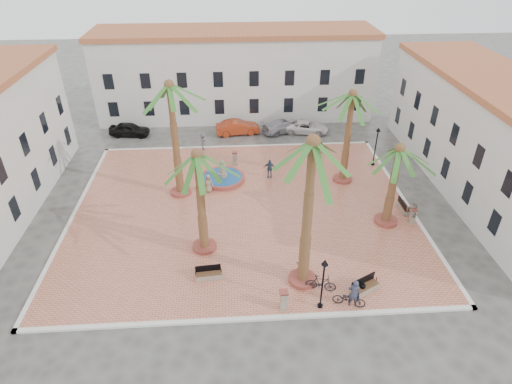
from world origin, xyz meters
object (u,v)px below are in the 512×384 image
bench_s (209,275)px  cyclist_a (354,293)px  fountain (223,177)px  cyclist_b (303,263)px  litter_bin (362,289)px  pedestrian_north (203,141)px  bollard_n (235,158)px  lamppost_e (377,140)px  car_black (129,129)px  lamppost_s (323,276)px  pedestrian_fountain_b (269,168)px  palm_sw (198,167)px  palm_s (312,159)px  bollard_se (284,300)px  car_white (307,127)px  car_red (238,127)px  bench_ne (322,148)px  pedestrian_east (413,213)px  bollard_e (413,216)px  car_silver (284,126)px  bench_e (404,207)px  palm_nw (170,98)px  bicycle_b (321,283)px  palm_e (398,159)px  bench_se (364,288)px  palm_ne (352,104)px  pedestrian_fountain_a (208,183)px  bicycle_a (349,299)px

bench_s → cyclist_a: 8.89m
fountain → cyclist_b: size_ratio=2.08×
litter_bin → pedestrian_north: size_ratio=0.37×
bollard_n → bench_s: bearing=-97.7°
lamppost_e → car_black: bearing=160.8°
lamppost_s → pedestrian_fountain_b: 15.23m
palm_sw → palm_s: bearing=-30.1°
bollard_se → car_white: bollard_se is taller
car_red → palm_sw: bearing=164.1°
palm_sw → bench_ne: palm_sw is taller
bench_ne → cyclist_b: (-4.67, -17.20, 0.66)m
pedestrian_east → car_white: bearing=-161.6°
bench_s → cyclist_a: bearing=-23.6°
bollard_e → pedestrian_fountain_b: 12.39m
pedestrian_east → car_red: pedestrian_east is taller
fountain → bollard_se: bearing=-76.7°
lamppost_s → car_silver: (0.84, 24.82, -1.90)m
bench_e → pedestrian_east: 1.63m
lamppost_s → cyclist_a: (1.90, -0.00, -1.47)m
pedestrian_north → car_white: 11.41m
lamppost_s → cyclist_a: lamppost_s is taller
palm_nw → bollard_se: size_ratio=7.05×
litter_bin → car_silver: bearing=94.5°
bicycle_b → car_white: (3.00, 23.20, -0.08)m
fountain → lamppost_e: lamppost_e is taller
pedestrian_east → car_white: size_ratio=0.36×
lamppost_e → car_silver: (-7.31, 8.10, -1.99)m
palm_s → bollard_se: (-1.47, -2.19, -7.86)m
fountain → litter_bin: size_ratio=5.75×
palm_e → bench_se: 9.23m
bench_se → bicycle_b: 2.65m
bicycle_b → pedestrian_east: 10.36m
lamppost_e → litter_bin: lamppost_e is taller
car_silver → fountain: bearing=123.5°
palm_ne → bollard_se: 16.91m
bollard_n → pedestrian_fountain_a: size_ratio=0.83×
bicycle_a → car_silver: bearing=19.7°
palm_nw → pedestrian_fountain_a: 7.73m
bench_se → car_silver: 23.91m
palm_sw → bicycle_b: 10.23m
palm_nw → litter_bin: (11.80, -12.07, -7.85)m
bicycle_a → pedestrian_north: (-9.19, 20.80, 0.39)m
palm_ne → bicycle_b: (-4.43, -12.86, -6.31)m
bench_se → bollard_e: (5.47, 6.65, 0.37)m
cyclist_b → car_white: (3.87, 21.72, -0.43)m
palm_nw → car_red: 14.80m
bollard_n → pedestrian_north: (-2.97, 3.30, 0.20)m
fountain → car_white: size_ratio=0.83×
lamppost_s → cyclist_a: size_ratio=1.87×
palm_sw → bench_ne: 18.95m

